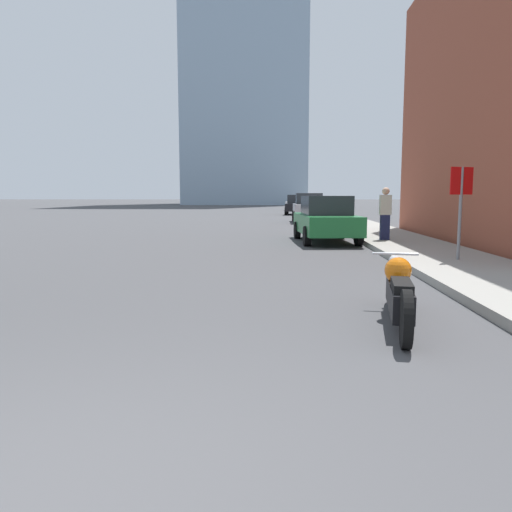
# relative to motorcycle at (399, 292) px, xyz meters

# --- Properties ---
(sidewalk) EXTENTS (2.51, 240.00, 0.15)m
(sidewalk) POSITION_rel_motorcycle_xyz_m (2.43, 36.11, -0.31)
(sidewalk) COLOR gray
(sidewalk) RESTS_ON ground_plane
(distant_tower) EXTENTS (20.94, 20.94, 62.28)m
(distant_tower) POSITION_rel_motorcycle_xyz_m (-7.55, 86.04, 30.76)
(distant_tower) COLOR #8CA5BC
(distant_tower) RESTS_ON ground_plane
(motorcycle) EXTENTS (0.71, 2.65, 0.79)m
(motorcycle) POSITION_rel_motorcycle_xyz_m (0.00, 0.00, 0.00)
(motorcycle) COLOR black
(motorcycle) RESTS_ON ground_plane
(parked_car_green) EXTENTS (2.08, 4.45, 1.56)m
(parked_car_green) POSITION_rel_motorcycle_xyz_m (0.05, 10.78, 0.39)
(parked_car_green) COLOR #1E6B33
(parked_car_green) RESTS_ON ground_plane
(parked_car_silver) EXTENTS (1.85, 3.87, 1.70)m
(parked_car_silver) POSITION_rel_motorcycle_xyz_m (0.15, 23.13, 0.47)
(parked_car_silver) COLOR #BCBCC1
(parked_car_silver) RESTS_ON ground_plane
(parked_car_black) EXTENTS (2.13, 4.24, 1.62)m
(parked_car_black) POSITION_rel_motorcycle_xyz_m (-0.11, 35.26, 0.42)
(parked_car_black) COLOR black
(parked_car_black) RESTS_ON ground_plane
(parked_car_white) EXTENTS (2.27, 4.29, 1.61)m
(parked_car_white) POSITION_rel_motorcycle_xyz_m (0.12, 47.31, 0.42)
(parked_car_white) COLOR silver
(parked_car_white) RESTS_ON ground_plane
(stop_sign) EXTENTS (0.57, 0.26, 2.04)m
(stop_sign) POSITION_rel_motorcycle_xyz_m (2.49, 5.11, 1.16)
(stop_sign) COLOR slate
(stop_sign) RESTS_ON sidewalk
(pedestrian) EXTENTS (0.36, 0.23, 1.67)m
(pedestrian) POSITION_rel_motorcycle_xyz_m (1.87, 10.05, 0.62)
(pedestrian) COLOR #1E2347
(pedestrian) RESTS_ON sidewalk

